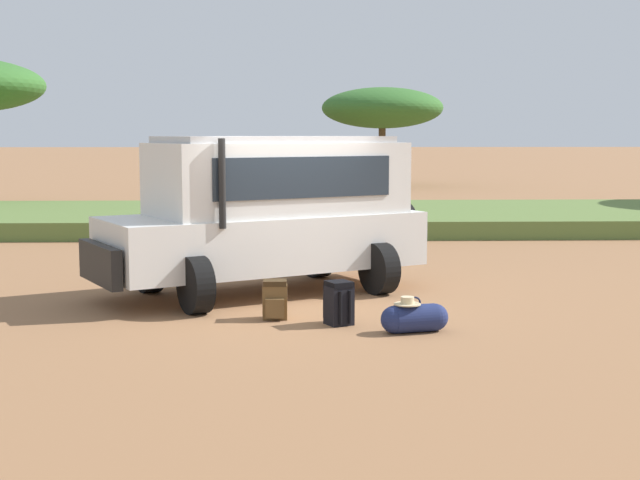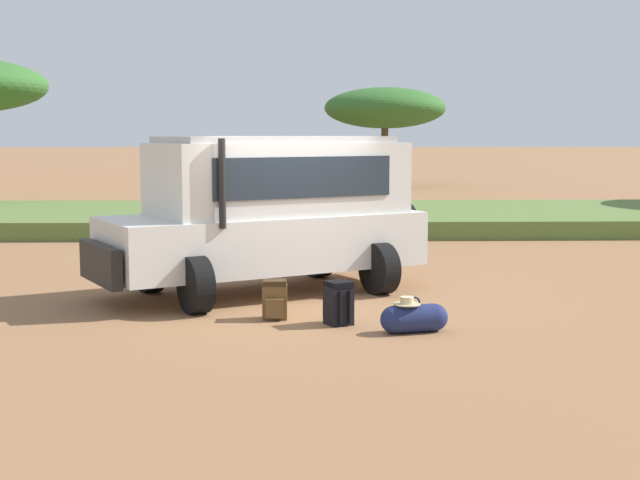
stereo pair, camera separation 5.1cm
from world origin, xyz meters
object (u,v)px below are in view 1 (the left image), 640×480
safari_vehicle (269,210)px  duffel_bag_low_black_case (414,318)px  backpack_beside_front_wheel (275,300)px  acacia_tree_centre_back (382,108)px  backpack_cluster_center (338,303)px

safari_vehicle → duffel_bag_low_black_case: (1.88, -2.88, -1.11)m
backpack_beside_front_wheel → duffel_bag_low_black_case: 1.96m
safari_vehicle → backpack_beside_front_wheel: safari_vehicle is taller
duffel_bag_low_black_case → acacia_tree_centre_back: acacia_tree_centre_back is taller
backpack_cluster_center → duffel_bag_low_black_case: bearing=-27.9°
safari_vehicle → acacia_tree_centre_back: bearing=80.8°
backpack_beside_front_wheel → backpack_cluster_center: backpack_cluster_center is taller
backpack_beside_front_wheel → duffel_bag_low_black_case: size_ratio=0.60×
safari_vehicle → backpack_beside_front_wheel: size_ratio=10.12×
safari_vehicle → duffel_bag_low_black_case: bearing=-56.8°
backpack_beside_front_wheel → acacia_tree_centre_back: size_ratio=0.09×
safari_vehicle → backpack_cluster_center: (0.95, -2.39, -1.02)m
backpack_cluster_center → safari_vehicle: bearing=111.8°
safari_vehicle → backpack_cluster_center: size_ratio=9.29×
safari_vehicle → duffel_bag_low_black_case: size_ratio=6.12×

